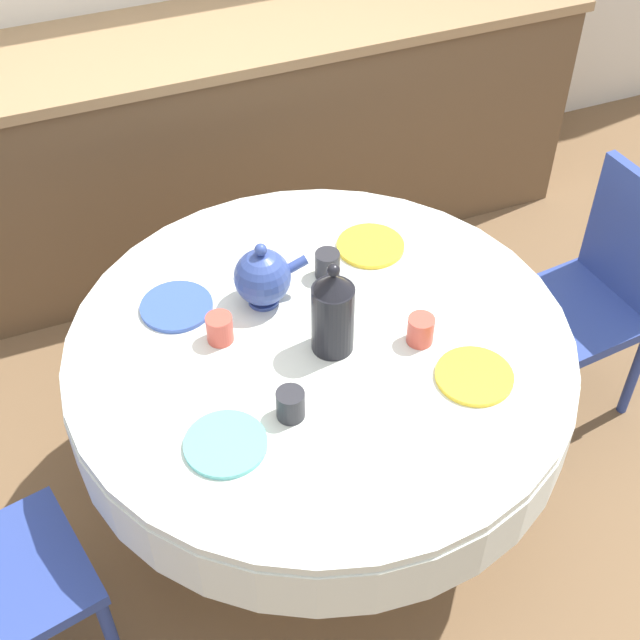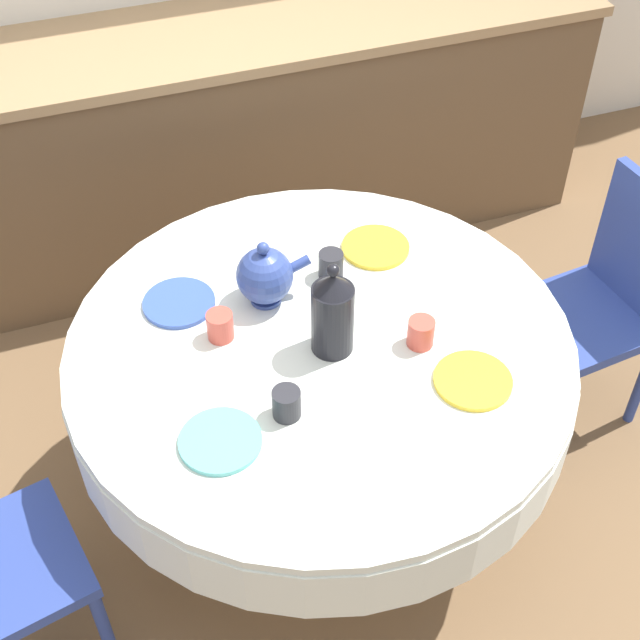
# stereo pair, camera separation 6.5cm
# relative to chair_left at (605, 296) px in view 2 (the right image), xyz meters

# --- Properties ---
(ground_plane) EXTENTS (12.00, 12.00, 0.00)m
(ground_plane) POSITION_rel_chair_left_xyz_m (-1.04, -0.11, -0.50)
(ground_plane) COLOR brown
(kitchen_counter) EXTENTS (3.24, 0.64, 0.96)m
(kitchen_counter) POSITION_rel_chair_left_xyz_m (-1.04, 1.34, -0.01)
(kitchen_counter) COLOR brown
(kitchen_counter) RESTS_ON ground_plane
(dining_table) EXTENTS (1.42, 1.42, 0.75)m
(dining_table) POSITION_rel_chair_left_xyz_m (-1.04, -0.11, 0.13)
(dining_table) COLOR tan
(dining_table) RESTS_ON ground_plane
(chair_left) EXTENTS (0.44, 0.44, 0.90)m
(chair_left) POSITION_rel_chair_left_xyz_m (0.00, 0.00, 0.00)
(chair_left) COLOR #2D428E
(chair_left) RESTS_ON ground_plane
(plate_near_left) EXTENTS (0.21, 0.21, 0.01)m
(plate_near_left) POSITION_rel_chair_left_xyz_m (-1.39, -0.36, 0.26)
(plate_near_left) COLOR #60BCB7
(plate_near_left) RESTS_ON dining_table
(cup_near_left) EXTENTS (0.07, 0.07, 0.08)m
(cup_near_left) POSITION_rel_chair_left_xyz_m (-1.21, -0.33, 0.30)
(cup_near_left) COLOR #28282D
(cup_near_left) RESTS_ON dining_table
(plate_near_right) EXTENTS (0.21, 0.21, 0.01)m
(plate_near_right) POSITION_rel_chair_left_xyz_m (-0.72, -0.39, 0.26)
(plate_near_right) COLOR yellow
(plate_near_right) RESTS_ON dining_table
(cup_near_right) EXTENTS (0.07, 0.07, 0.08)m
(cup_near_right) POSITION_rel_chair_left_xyz_m (-0.79, -0.21, 0.30)
(cup_near_right) COLOR #CC4C3D
(cup_near_right) RESTS_ON dining_table
(plate_far_left) EXTENTS (0.21, 0.21, 0.01)m
(plate_far_left) POSITION_rel_chair_left_xyz_m (-1.37, 0.16, 0.26)
(plate_far_left) COLOR #3856AD
(plate_far_left) RESTS_ON dining_table
(cup_far_left) EXTENTS (0.07, 0.07, 0.08)m
(cup_far_left) POSITION_rel_chair_left_xyz_m (-1.29, -0.00, 0.30)
(cup_far_left) COLOR #CC4C3D
(cup_far_left) RESTS_ON dining_table
(plate_far_right) EXTENTS (0.21, 0.21, 0.01)m
(plate_far_right) POSITION_rel_chair_left_xyz_m (-0.75, 0.20, 0.26)
(plate_far_right) COLOR yellow
(plate_far_right) RESTS_ON dining_table
(cup_far_right) EXTENTS (0.07, 0.07, 0.08)m
(cup_far_right) POSITION_rel_chair_left_xyz_m (-0.92, 0.13, 0.30)
(cup_far_right) COLOR #28282D
(cup_far_right) RESTS_ON dining_table
(coffee_carafe) EXTENTS (0.11, 0.11, 0.29)m
(coffee_carafe) POSITION_rel_chair_left_xyz_m (-1.02, -0.14, 0.38)
(coffee_carafe) COLOR black
(coffee_carafe) RESTS_ON dining_table
(teapot) EXTENTS (0.22, 0.16, 0.21)m
(teapot) POSITION_rel_chair_left_xyz_m (-1.13, 0.10, 0.35)
(teapot) COLOR #33478E
(teapot) RESTS_ON dining_table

